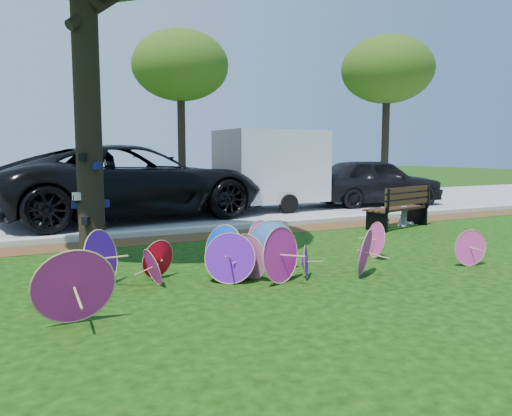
% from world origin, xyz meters
% --- Properties ---
extents(ground, '(90.00, 90.00, 0.00)m').
position_xyz_m(ground, '(0.00, 0.00, 0.00)').
color(ground, black).
rests_on(ground, ground).
extents(mulch_strip, '(90.00, 1.00, 0.01)m').
position_xyz_m(mulch_strip, '(0.00, 4.50, 0.01)').
color(mulch_strip, '#472D16').
rests_on(mulch_strip, ground).
extents(curb, '(90.00, 0.30, 0.12)m').
position_xyz_m(curb, '(0.00, 5.20, 0.06)').
color(curb, '#B7B5AD').
rests_on(curb, ground).
extents(street, '(90.00, 8.00, 0.01)m').
position_xyz_m(street, '(0.00, 9.35, 0.01)').
color(street, gray).
rests_on(street, ground).
extents(parasol_pile, '(7.07, 2.06, 0.91)m').
position_xyz_m(parasol_pile, '(-0.42, 0.61, 0.39)').
color(parasol_pile, '#C91F89').
rests_on(parasol_pile, ground).
extents(black_van, '(7.86, 4.34, 2.08)m').
position_xyz_m(black_van, '(-0.32, 8.13, 1.04)').
color(black_van, black).
rests_on(black_van, ground).
extents(dark_pickup, '(5.14, 2.62, 1.68)m').
position_xyz_m(dark_pickup, '(8.17, 8.05, 0.84)').
color(dark_pickup, black).
rests_on(dark_pickup, ground).
extents(cargo_trailer, '(3.34, 2.20, 2.88)m').
position_xyz_m(cargo_trailer, '(4.18, 8.29, 1.44)').
color(cargo_trailer, silver).
rests_on(cargo_trailer, ground).
extents(park_bench, '(2.09, 1.22, 1.03)m').
position_xyz_m(park_bench, '(5.26, 3.65, 0.51)').
color(park_bench, black).
rests_on(park_bench, ground).
extents(person_left, '(0.39, 0.27, 1.03)m').
position_xyz_m(person_left, '(4.91, 3.70, 0.51)').
color(person_left, '#3A4350').
rests_on(person_left, ground).
extents(person_right, '(0.58, 0.51, 1.00)m').
position_xyz_m(person_right, '(5.61, 3.70, 0.50)').
color(person_right, silver).
rests_on(person_right, ground).
extents(bg_trees, '(24.80, 7.69, 7.40)m').
position_xyz_m(bg_trees, '(3.14, 14.65, 5.77)').
color(bg_trees, black).
rests_on(bg_trees, ground).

